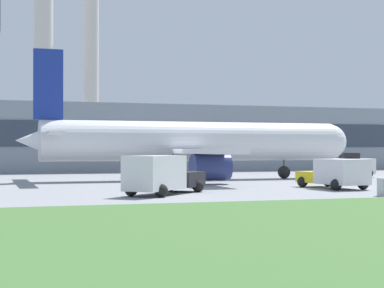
{
  "coord_description": "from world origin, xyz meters",
  "views": [
    {
      "loc": [
        -14.17,
        -45.82,
        2.5
      ],
      "look_at": [
        1.77,
        3.45,
        2.91
      ],
      "focal_mm": 60.0,
      "sensor_mm": 36.0,
      "label": 1
    }
  ],
  "objects_px": {
    "airplane": "(189,143)",
    "pushback_tug": "(349,166)",
    "baggage_truck": "(336,174)",
    "fuel_truck": "(162,175)"
  },
  "relations": [
    {
      "from": "airplane",
      "to": "baggage_truck",
      "type": "distance_m",
      "value": 14.88
    },
    {
      "from": "airplane",
      "to": "pushback_tug",
      "type": "bearing_deg",
      "value": 2.18
    },
    {
      "from": "baggage_truck",
      "to": "fuel_truck",
      "type": "distance_m",
      "value": 11.93
    },
    {
      "from": "baggage_truck",
      "to": "pushback_tug",
      "type": "bearing_deg",
      "value": 55.51
    },
    {
      "from": "airplane",
      "to": "baggage_truck",
      "type": "xyz_separation_m",
      "value": [
        5.28,
        -13.75,
        -2.05
      ]
    },
    {
      "from": "pushback_tug",
      "to": "baggage_truck",
      "type": "distance_m",
      "value": 17.39
    },
    {
      "from": "baggage_truck",
      "to": "fuel_truck",
      "type": "relative_size",
      "value": 0.91
    },
    {
      "from": "airplane",
      "to": "baggage_truck",
      "type": "bearing_deg",
      "value": -68.99
    },
    {
      "from": "baggage_truck",
      "to": "fuel_truck",
      "type": "xyz_separation_m",
      "value": [
        -11.8,
        -1.73,
        0.13
      ]
    },
    {
      "from": "pushback_tug",
      "to": "fuel_truck",
      "type": "xyz_separation_m",
      "value": [
        -21.64,
        -16.06,
        0.08
      ]
    }
  ]
}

